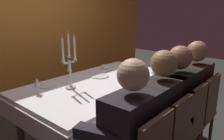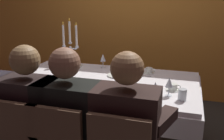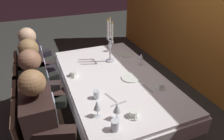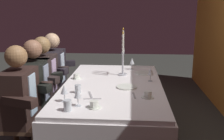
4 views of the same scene
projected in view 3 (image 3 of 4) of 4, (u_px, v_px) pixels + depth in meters
The scene contains 21 objects.
ground_plane at pixel (114, 122), 2.79m from camera, with size 12.00×12.00×0.00m, color #333531.
dining_table at pixel (114, 84), 2.49m from camera, with size 1.94×1.14×0.74m.
candelabra at pixel (110, 44), 2.66m from camera, with size 0.19×0.11×0.60m.
dinner_plate_0 at pixel (131, 78), 2.38m from camera, with size 0.22×0.22×0.01m, color white.
dinner_plate_1 at pixel (125, 54), 2.96m from camera, with size 0.23×0.23×0.01m, color white.
wine_glass_0 at pixel (141, 57), 2.63m from camera, with size 0.07×0.07×0.16m.
wine_glass_1 at pixel (97, 106), 1.76m from camera, with size 0.07×0.07×0.16m.
wine_glass_2 at pixel (117, 108), 1.73m from camera, with size 0.07×0.07×0.16m.
wine_glass_3 at pixel (110, 44), 3.02m from camera, with size 0.07×0.07×0.16m.
water_tumbler_0 at pixel (115, 125), 1.65m from camera, with size 0.07×0.07×0.10m, color silver.
water_tumbler_1 at pixel (96, 95), 2.03m from camera, with size 0.06×0.06×0.08m, color silver.
coffee_cup_0 at pixel (133, 114), 1.80m from camera, with size 0.13×0.12×0.06m.
coffee_cup_1 at pixel (73, 74), 2.42m from camera, with size 0.13×0.12×0.06m.
coffee_cup_2 at pixel (161, 86), 2.19m from camera, with size 0.13×0.12×0.06m.
fork_0 at pixel (119, 104), 1.97m from camera, with size 0.17×0.02×0.01m, color #B7B7BC.
knife_1 at pixel (111, 98), 2.05m from camera, with size 0.19×0.02×0.01m, color #B7B7BC.
spoon_2 at pixel (148, 88), 2.20m from camera, with size 0.17×0.02×0.01m, color #B7B7BC.
seated_diner_0 at pixel (33, 65), 2.68m from camera, with size 0.63×0.48×1.24m.
seated_diner_1 at pixel (35, 81), 2.35m from camera, with size 0.63×0.48×1.24m.
seated_diner_2 at pixel (37, 95), 2.10m from camera, with size 0.63×0.48×1.24m.
seated_diner_3 at pixel (40, 122), 1.76m from camera, with size 0.63×0.48×1.24m.
Camera 3 is at (1.93, -0.80, 1.99)m, focal length 32.65 mm.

